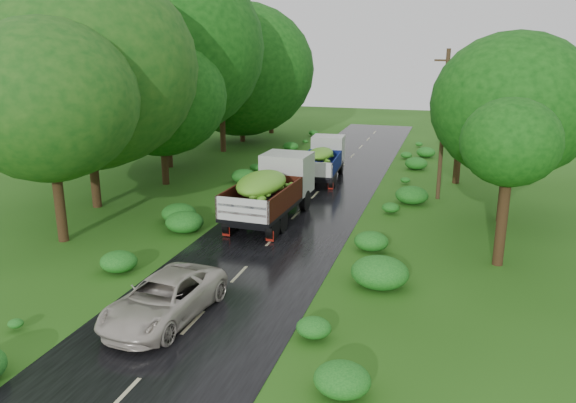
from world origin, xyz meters
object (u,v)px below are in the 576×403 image
at_px(car, 164,299).
at_px(utility_pole, 443,124).
at_px(truck_far, 324,157).
at_px(truck_near, 273,187).

xyz_separation_m(car, utility_pole, (7.85, 17.28, 3.54)).
relative_size(truck_far, car, 1.23).
height_order(truck_far, utility_pole, utility_pole).
height_order(truck_far, car, truck_far).
bearing_deg(utility_pole, truck_near, -127.92).
bearing_deg(truck_far, truck_near, -96.59).
height_order(car, utility_pole, utility_pole).
relative_size(truck_near, utility_pole, 0.86).
bearing_deg(car, truck_near, 94.58).
bearing_deg(truck_near, utility_pole, 41.45).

